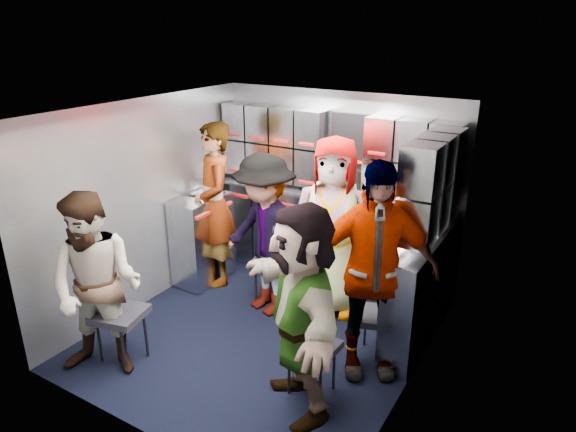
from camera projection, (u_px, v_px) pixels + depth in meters
The scene contains 29 objects.
floor at pixel (265, 333), 4.88m from camera, with size 3.00×3.00×0.00m, color black.
wall_back at pixel (337, 187), 5.71m from camera, with size 2.80×0.04×2.10m, color #91979F.
wall_left at pixel (147, 204), 5.18m from camera, with size 0.04×3.00×2.10m, color #91979F.
wall_right at pixel (419, 268), 3.83m from camera, with size 0.04×3.00×2.10m, color #91979F.
ceiling at pixel (260, 111), 4.13m from camera, with size 2.80×3.00×0.02m, color silver.
cart_bank_back at pixel (327, 239), 5.74m from camera, with size 2.68×0.38×0.99m, color #9397A1.
cart_bank_left at pixel (203, 239), 5.72m from camera, with size 0.38×0.76×0.99m, color #9397A1.
counter at pixel (329, 195), 5.55m from camera, with size 2.68×0.42×0.03m, color #ADB0B4.
locker_bank_back at pixel (332, 151), 5.43m from camera, with size 2.68×0.28×0.82m, color #9397A1.
locker_bank_right at pixel (432, 184), 4.31m from camera, with size 0.28×1.00×0.82m, color #9397A1.
right_cabinet at pixel (417, 293), 4.58m from camera, with size 0.28×1.20×1.00m, color #9397A1.
coffee_niche at pixel (350, 154), 5.40m from camera, with size 0.46×0.16×0.84m, color black, non-canonical shape.
red_latch_strip at pixel (320, 212), 5.44m from camera, with size 2.60×0.02×0.03m, color maroon.
jump_seat_near_left at pixel (120, 317), 4.36m from camera, with size 0.48×0.46×0.48m.
jump_seat_mid_left at pixel (275, 263), 5.27m from camera, with size 0.49×0.47×0.50m.
jump_seat_center at pixel (339, 265), 5.31m from camera, with size 0.50×0.49×0.47m.
jump_seat_mid_right at pixel (376, 318), 4.40m from camera, with size 0.46×0.45×0.44m.
jump_seat_near_right at pixel (312, 349), 3.97m from camera, with size 0.39×0.37×0.44m.
attendant_standing at pixel (215, 205), 5.57m from camera, with size 0.66×0.43×1.81m, color black.
attendant_arc_a at pixel (97, 287), 4.09m from camera, with size 0.77×0.60×1.58m, color black.
attendant_arc_b at pixel (265, 236), 5.00m from camera, with size 1.06×0.61×1.64m, color black.
attendant_arc_c at pixel (333, 227), 4.99m from camera, with size 0.88×0.57×1.79m, color black.
attendant_arc_d at pixel (371, 272), 4.07m from camera, with size 1.07×0.45×1.83m, color black.
attendant_arc_e at pixel (301, 311), 3.68m from camera, with size 1.53×0.49×1.65m, color black.
bottle_left at pixel (322, 184), 5.49m from camera, with size 0.07×0.07×0.23m, color white.
bottle_mid at pixel (269, 174), 5.82m from camera, with size 0.06×0.06×0.24m, color white.
bottle_right at pixel (410, 197), 5.02m from camera, with size 0.06×0.06×0.26m, color white.
cup_left at pixel (244, 176), 6.00m from camera, with size 0.08×0.08×0.11m, color #D0B592.
cup_right at pixel (429, 209), 4.95m from camera, with size 0.07×0.07×0.10m, color #D0B592.
Camera 1 is at (2.33, -3.46, 2.77)m, focal length 32.00 mm.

